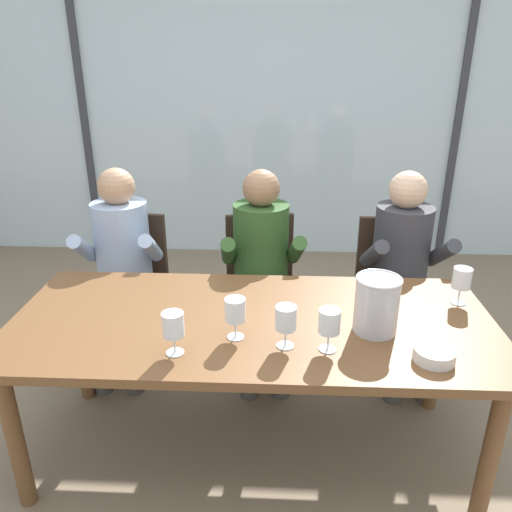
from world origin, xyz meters
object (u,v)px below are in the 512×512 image
object	(u,v)px
chair_near_curtain	(130,274)
wine_glass_near_bucket	(329,323)
person_pale_blue_shirt	(121,259)
chair_center	(392,281)
wine_glass_by_left_taster	(462,280)
wine_glass_by_right_taster	(286,320)
wine_glass_center_pour	(235,312)
wine_glass_spare_empty	(173,326)
tasting_bowl	(434,355)
ice_bucket_primary	(377,304)
chair_left_of_center	(261,276)
person_charcoal_jacket	(404,264)
dining_table	(252,333)
person_olive_shirt	(262,261)

from	to	relation	value
chair_near_curtain	wine_glass_near_bucket	bearing A→B (deg)	-37.16
chair_near_curtain	person_pale_blue_shirt	distance (m)	0.23
chair_center	wine_glass_near_bucket	xyz separation A→B (m)	(-0.50, -1.10, 0.33)
wine_glass_by_left_taster	wine_glass_by_right_taster	size ratio (longest dim) A/B	1.00
wine_glass_center_pour	wine_glass_spare_empty	world-z (taller)	same
person_pale_blue_shirt	wine_glass_center_pour	bearing A→B (deg)	-53.72
chair_near_curtain	wine_glass_center_pour	bearing A→B (deg)	-46.38
chair_near_curtain	tasting_bowl	xyz separation A→B (m)	(1.51, -1.16, 0.24)
ice_bucket_primary	wine_glass_by_right_taster	size ratio (longest dim) A/B	1.39
wine_glass_by_left_taster	wine_glass_spare_empty	bearing A→B (deg)	-159.02
wine_glass_spare_empty	chair_left_of_center	bearing A→B (deg)	76.15
wine_glass_by_right_taster	wine_glass_spare_empty	world-z (taller)	same
tasting_bowl	wine_glass_by_left_taster	world-z (taller)	wine_glass_by_left_taster
person_pale_blue_shirt	person_charcoal_jacket	size ratio (longest dim) A/B	1.00
chair_center	person_charcoal_jacket	world-z (taller)	person_charcoal_jacket
dining_table	wine_glass_by_left_taster	bearing A→B (deg)	11.44
person_olive_shirt	wine_glass_by_right_taster	world-z (taller)	person_olive_shirt
chair_left_of_center	wine_glass_by_left_taster	xyz separation A→B (m)	(0.93, -0.70, 0.33)
wine_glass_near_bucket	wine_glass_center_pour	bearing A→B (deg)	168.73
person_olive_shirt	person_pale_blue_shirt	bearing A→B (deg)	174.34
person_olive_shirt	wine_glass_by_right_taster	size ratio (longest dim) A/B	6.88
tasting_bowl	wine_glass_by_left_taster	size ratio (longest dim) A/B	0.89
chair_left_of_center	wine_glass_center_pour	size ratio (longest dim) A/B	5.05
chair_left_of_center	ice_bucket_primary	distance (m)	1.14
wine_glass_by_left_taster	ice_bucket_primary	bearing A→B (deg)	-148.46
person_pale_blue_shirt	ice_bucket_primary	distance (m)	1.55
wine_glass_by_left_taster	wine_glass_near_bucket	xyz separation A→B (m)	(-0.63, -0.42, 0.00)
chair_left_of_center	person_olive_shirt	world-z (taller)	person_olive_shirt
ice_bucket_primary	wine_glass_center_pour	size ratio (longest dim) A/B	1.39
wine_glass_spare_empty	wine_glass_by_left_taster	bearing A→B (deg)	20.98
dining_table	tasting_bowl	size ratio (longest dim) A/B	13.49
tasting_bowl	wine_glass_spare_empty	size ratio (longest dim) A/B	0.89
dining_table	wine_glass_by_right_taster	bearing A→B (deg)	-56.00
dining_table	person_charcoal_jacket	world-z (taller)	person_charcoal_jacket
chair_near_curtain	person_charcoal_jacket	size ratio (longest dim) A/B	0.73
chair_left_of_center	wine_glass_center_pour	world-z (taller)	wine_glass_center_pour
wine_glass_by_left_taster	wine_glass_by_right_taster	world-z (taller)	same
dining_table	wine_glass_center_pour	distance (m)	0.25
chair_left_of_center	ice_bucket_primary	bearing A→B (deg)	-70.48
person_charcoal_jacket	ice_bucket_primary	size ratio (longest dim) A/B	4.96
tasting_bowl	wine_glass_by_left_taster	bearing A→B (deg)	62.74
chair_left_of_center	tasting_bowl	world-z (taller)	chair_left_of_center
dining_table	wine_glass_near_bucket	distance (m)	0.43
wine_glass_spare_empty	tasting_bowl	bearing A→B (deg)	-0.14
wine_glass_by_right_taster	chair_center	bearing A→B (deg)	58.49
person_olive_shirt	wine_glass_by_right_taster	bearing A→B (deg)	-88.00
person_pale_blue_shirt	wine_glass_by_right_taster	size ratio (longest dim) A/B	6.88
person_olive_shirt	wine_glass_spare_empty	xyz separation A→B (m)	(-0.30, -1.01, 0.16)
person_charcoal_jacket	wine_glass_by_right_taster	world-z (taller)	person_charcoal_jacket
person_olive_shirt	person_charcoal_jacket	world-z (taller)	same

